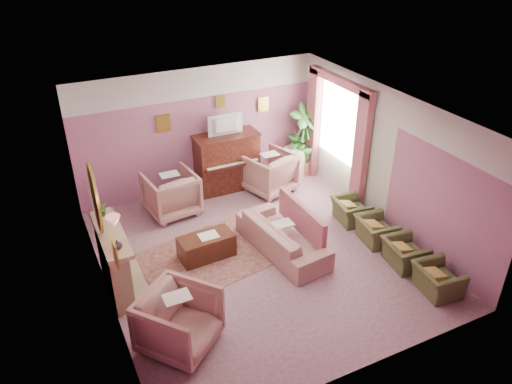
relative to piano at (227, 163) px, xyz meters
name	(u,v)px	position (x,y,z in m)	size (l,w,h in m)	color
floor	(260,255)	(-0.50, -2.68, -0.65)	(5.50, 6.00, 0.01)	gray
ceiling	(260,113)	(-0.50, -2.68, 2.15)	(5.50, 6.00, 0.01)	silver
wall_back	(199,131)	(-0.50, 0.32, 0.75)	(5.50, 0.02, 2.80)	#81567A
wall_front	(366,294)	(-0.50, -5.68, 0.75)	(5.50, 0.02, 2.80)	#81567A
wall_left	(98,228)	(-3.25, -2.68, 0.75)	(0.02, 6.00, 2.80)	#81567A
wall_right	(386,160)	(2.25, -2.68, 0.75)	(0.02, 6.00, 2.80)	#81567A
picture_rail_band	(197,83)	(-0.50, 0.31, 1.82)	(5.50, 0.01, 0.65)	silver
stripe_panel	(346,150)	(2.23, -1.38, 0.42)	(0.01, 3.00, 2.15)	beige
fireplace_surround	(114,263)	(-3.09, -2.48, -0.10)	(0.30, 1.40, 1.10)	tan
fireplace_inset	(121,269)	(-2.99, -2.48, -0.25)	(0.18, 0.72, 0.68)	black
fire_ember	(125,277)	(-2.95, -2.48, -0.43)	(0.06, 0.54, 0.10)	#FF3017
mantel_shelf	(111,234)	(-3.06, -2.48, 0.47)	(0.40, 1.55, 0.07)	tan
hearth	(130,285)	(-2.89, -2.48, -0.64)	(0.55, 1.50, 0.02)	tan
mirror_frame	(95,199)	(-3.20, -2.48, 1.15)	(0.04, 0.72, 1.20)	#AF9F35
mirror_glass	(97,199)	(-3.17, -2.48, 1.15)	(0.01, 0.60, 1.06)	white
sconce_shade	(113,222)	(-3.12, -3.53, 1.33)	(0.20, 0.20, 0.16)	#DA7869
piano	(227,163)	(0.00, 0.00, 0.00)	(1.40, 0.60, 1.30)	#431A11
piano_keyshelf	(233,166)	(0.00, -0.35, 0.07)	(1.30, 0.12, 0.06)	#431A11
piano_keys	(233,164)	(0.00, -0.35, 0.11)	(1.20, 0.08, 0.02)	silver
piano_top	(226,136)	(0.00, 0.00, 0.66)	(1.45, 0.65, 0.04)	#431A11
television	(227,124)	(0.00, -0.05, 0.95)	(0.80, 0.12, 0.48)	black
print_back_left	(163,123)	(-1.30, 0.28, 1.07)	(0.30, 0.03, 0.38)	#AF9F35
print_back_right	(263,104)	(1.05, 0.28, 1.13)	(0.26, 0.03, 0.34)	#AF9F35
print_back_mid	(220,102)	(0.00, 0.28, 1.35)	(0.22, 0.03, 0.26)	#AF9F35
print_left_wall	(115,253)	(-3.21, -3.88, 1.07)	(0.03, 0.28, 0.36)	#AF9F35
window_blind	(340,120)	(2.20, -1.13, 1.05)	(0.03, 1.40, 1.80)	silver
curtain_left	(361,153)	(2.12, -2.05, 0.65)	(0.16, 0.34, 2.60)	#A5525F
curtain_right	(313,124)	(2.12, -0.21, 0.65)	(0.16, 0.34, 2.60)	#A5525F
pelmet	(340,81)	(2.12, -1.13, 1.91)	(0.16, 2.20, 0.16)	#A5525F
mantel_plant	(103,209)	(-3.05, -1.93, 0.64)	(0.16, 0.16, 0.28)	#32782B
mantel_vase	(117,245)	(-3.05, -2.98, 0.58)	(0.16, 0.16, 0.16)	silver
area_rug	(209,256)	(-1.36, -2.30, -0.64)	(2.50, 1.80, 0.01)	brown
coffee_table	(206,247)	(-1.40, -2.28, -0.43)	(1.00, 0.50, 0.45)	#3F1E12
table_paper	(208,236)	(-1.35, -2.28, -0.20)	(0.35, 0.28, 0.01)	white
sofa	(283,232)	(-0.04, -2.71, -0.23)	(0.69, 2.08, 0.84)	tan
sofa_throw	(302,218)	(0.36, -2.71, -0.05)	(0.11, 1.58, 0.58)	#A5525F
floral_armchair_left	(171,191)	(-1.49, -0.50, -0.14)	(0.99, 0.99, 1.03)	tan
floral_armchair_right	(269,170)	(0.81, -0.54, -0.14)	(0.99, 0.99, 1.03)	tan
floral_armchair_front	(179,319)	(-2.52, -4.15, -0.14)	(0.99, 0.99, 1.03)	tan
olive_chair_a	(438,276)	(1.72, -4.88, -0.33)	(0.53, 0.75, 0.65)	#4A502B
olive_chair_b	(405,250)	(1.72, -4.06, -0.33)	(0.53, 0.75, 0.65)	#4A502B
olive_chair_c	(376,227)	(1.72, -3.24, -0.33)	(0.53, 0.75, 0.65)	#4A502B
olive_chair_d	(351,207)	(1.72, -2.42, -0.33)	(0.53, 0.75, 0.65)	#4A502B
side_table	(294,162)	(1.72, -0.10, -0.30)	(0.52, 0.52, 0.70)	silver
side_plant_big	(295,142)	(1.72, -0.10, 0.22)	(0.30, 0.30, 0.34)	#32782B
side_plant_small	(302,144)	(1.84, -0.20, 0.19)	(0.16, 0.16, 0.28)	#32782B
palm_pot	(302,168)	(1.92, -0.15, -0.48)	(0.34, 0.34, 0.34)	#A25951
palm_plant	(304,134)	(1.92, -0.15, 0.41)	(0.76, 0.76, 1.44)	#32782B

